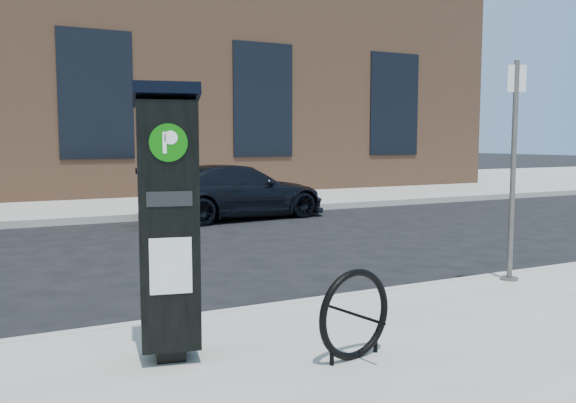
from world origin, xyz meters
TOP-DOWN VIEW (x-y plane):
  - ground at (0.00, 0.00)m, footprint 120.00×120.00m
  - sidewalk_far at (0.00, 14.00)m, footprint 60.00×12.00m
  - curb_near at (0.00, -0.02)m, footprint 60.00×0.12m
  - curb_far at (0.00, 8.02)m, footprint 60.00×0.12m
  - building at (-0.00, 17.00)m, footprint 28.00×10.05m
  - parking_kiosk at (-1.76, -1.01)m, footprint 0.54×0.50m
  - sign_pole at (2.46, -0.30)m, footprint 0.21×0.20m
  - bike_rack at (-0.55, -1.63)m, footprint 0.68×0.18m
  - car_dark at (2.21, 7.40)m, footprint 4.35×2.13m

SIDE VIEW (x-z plane):
  - ground at x=0.00m, z-range 0.00..0.00m
  - sidewalk_far at x=0.00m, z-range 0.00..0.15m
  - curb_near at x=0.00m, z-range -0.01..0.15m
  - curb_far at x=0.00m, z-range -0.01..0.15m
  - bike_rack at x=-0.55m, z-range 0.14..0.82m
  - car_dark at x=2.21m, z-range 0.00..1.22m
  - parking_kiosk at x=-1.76m, z-range 0.18..2.19m
  - sign_pole at x=2.46m, z-range 0.14..2.64m
  - building at x=0.00m, z-range 0.02..8.27m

